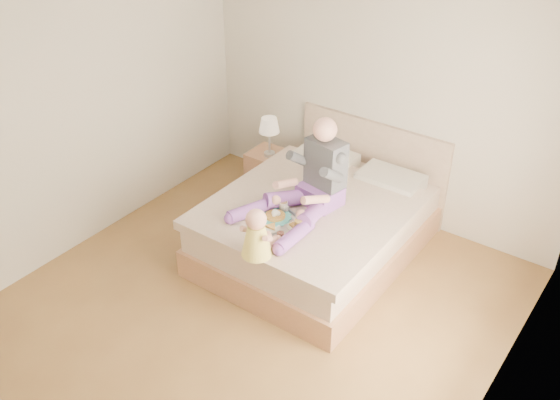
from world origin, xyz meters
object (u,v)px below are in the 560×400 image
Objects in this scene: bed at (320,222)px; tray at (281,221)px; baby at (257,236)px; nightstand at (270,174)px; adult at (311,184)px.

bed is 0.68m from tray.
baby is at bearing -59.17° from tray.
nightstand is at bearing 152.33° from bed.
tray is at bearing 100.83° from baby.
tray is 0.49m from baby.
nightstand is 0.48× the size of adult.
adult is at bearing 91.73° from baby.
bed is 5.06× the size of baby.
bed is at bearing 106.10° from adult.
bed is 4.10× the size of nightstand.
adult is 0.44m from tray.
adult is at bearing -37.10° from nightstand.
adult is 1.99× the size of tray.
nightstand is 0.95× the size of tray.
bed is at bearing 106.01° from tray.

